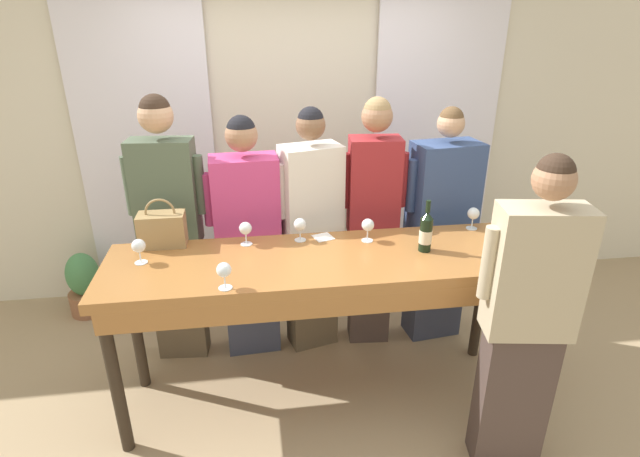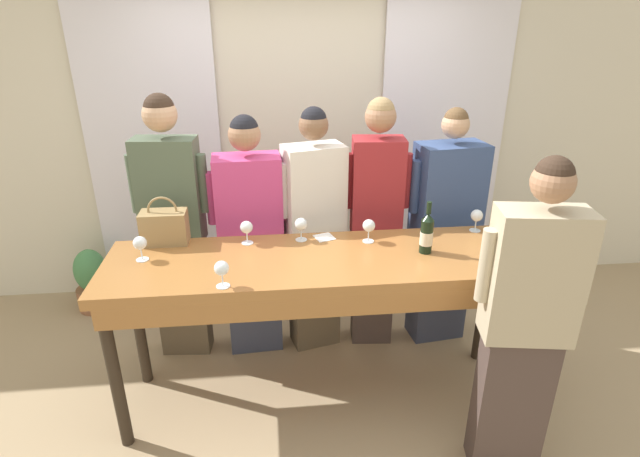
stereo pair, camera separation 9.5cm
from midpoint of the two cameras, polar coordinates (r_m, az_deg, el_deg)
ground_plane at (r=3.47m, az=0.95°, el=-18.46°), size 18.00×18.00×0.00m
wall_back at (r=4.25m, az=-1.51°, el=10.97°), size 12.00×0.06×2.80m
curtain_panel_left at (r=4.28m, az=-17.83°, el=9.17°), size 1.06×0.03×2.69m
curtain_panel_right at (r=4.45m, az=14.33°, el=10.11°), size 1.06×0.03×2.69m
tasting_bar at (r=2.92m, az=1.12°, el=-5.32°), size 2.49×0.70×1.02m
wine_bottle at (r=2.97m, az=13.01°, el=-0.61°), size 0.08×0.08×0.32m
handbag at (r=3.16m, az=-16.53°, el=0.21°), size 0.27×0.15×0.30m
wine_glass_front_left at (r=3.05m, az=-7.52°, el=0.06°), size 0.08×0.08×0.15m
wine_glass_front_mid at (r=3.06m, az=-1.30°, el=0.41°), size 0.08×0.08×0.15m
wine_glass_front_right at (r=3.13m, az=21.69°, el=-0.86°), size 0.08×0.08×0.15m
wine_glass_center_left at (r=2.97m, az=20.04°, el=-1.88°), size 0.08×0.08×0.15m
wine_glass_center_mid at (r=2.59m, az=-10.15°, el=-4.59°), size 0.08×0.08×0.15m
wine_glass_center_right at (r=2.98m, az=-19.02°, el=-1.68°), size 0.08×0.08×0.15m
wine_glass_back_left at (r=3.06m, az=6.49°, el=0.24°), size 0.08×0.08×0.15m
wine_glass_back_mid at (r=3.36m, az=18.25°, el=1.34°), size 0.08×0.08×0.15m
napkin at (r=3.14m, az=1.36°, el=-1.02°), size 0.14×0.14×0.00m
guest_olive_jacket at (r=3.49m, az=-15.60°, el=0.15°), size 0.52×0.24×1.88m
guest_pink_top at (r=3.48m, az=-7.15°, el=-1.15°), size 0.56×0.29×1.73m
guest_cream_sweater at (r=3.48m, az=0.10°, el=-0.42°), size 0.51×0.33×1.78m
guest_striped_shirt at (r=3.53m, az=7.12°, el=0.66°), size 0.46×0.26×1.83m
guest_navy_coat at (r=3.71m, az=14.71°, el=-0.24°), size 0.58×0.32×1.75m
host_pouring at (r=2.71m, az=23.33°, el=-10.10°), size 0.54×0.27×1.76m
potted_plant at (r=4.59m, az=-24.03°, el=-5.50°), size 0.28×0.28×0.54m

